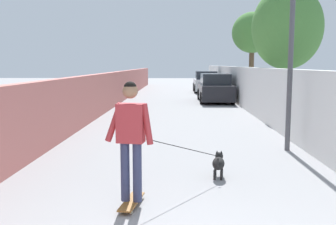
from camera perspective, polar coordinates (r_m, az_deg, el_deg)
The scene contains 11 objects.
ground_plane at distance 16.97m, azimuth 1.44°, elevation 0.24°, with size 80.00×80.00×0.00m, color gray.
wall_left at distance 15.25m, azimuth -10.71°, elevation 2.47°, with size 48.00×0.30×1.66m, color #CC726B.
fence_right at distance 15.22m, azimuth 13.59°, elevation 2.87°, with size 48.00×0.30×1.92m, color white.
tree_right_near at distance 22.30m, azimuth 12.41°, elevation 11.42°, with size 2.25×2.25×4.94m.
tree_right_mid at distance 16.50m, azimuth 17.27°, elevation 11.93°, with size 2.81×2.81×5.19m.
lamp_post at distance 9.53m, azimuth 17.97°, elevation 13.00°, with size 0.36×0.36×4.52m.
skateboard at distance 5.74m, azimuth -5.43°, elevation -13.07°, with size 0.82×0.31×0.08m.
person_skateboarder at distance 5.47m, azimuth -5.56°, elevation -2.85°, with size 0.27×0.72×1.73m.
dog at distance 7.09m, azimuth 7.46°, elevation -7.40°, with size 1.80×1.55×1.06m.
car_near at distance 21.29m, azimuth 7.02°, elevation 3.54°, with size 4.30×1.80×1.54m.
car_far at distance 28.53m, azimuth 5.64°, elevation 4.47°, with size 3.80×1.80×1.54m.
Camera 1 is at (-2.85, -0.04, 2.05)m, focal length 41.02 mm.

